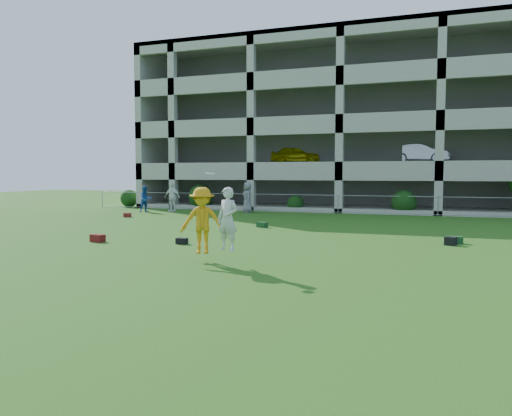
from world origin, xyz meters
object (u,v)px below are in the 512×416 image
at_px(bystander_a, 146,199).
at_px(bystander_b, 172,197).
at_px(frisbee_contest, 207,220).
at_px(crate_d, 451,241).
at_px(parking_garage, 359,130).
at_px(bystander_c, 247,197).

xyz_separation_m(bystander_a, bystander_b, (1.59, 0.70, 0.12)).
xyz_separation_m(bystander_a, frisbee_contest, (11.89, -15.65, 0.37)).
xyz_separation_m(crate_d, frisbee_contest, (-6.65, -6.12, 1.08)).
distance_m(crate_d, parking_garage, 23.11).
relative_size(bystander_b, bystander_c, 0.99).
bearing_deg(bystander_b, crate_d, -26.52).
distance_m(bystander_a, parking_garage, 17.80).
relative_size(bystander_c, crate_d, 5.66).
bearing_deg(bystander_c, bystander_a, -109.88).
xyz_separation_m(bystander_a, bystander_c, (6.54, 1.74, 0.13)).
distance_m(bystander_b, crate_d, 19.80).
bearing_deg(frisbee_contest, bystander_b, 122.20).
distance_m(bystander_b, parking_garage, 16.22).
bearing_deg(bystander_c, bystander_b, -112.86).
bearing_deg(bystander_c, parking_garage, 116.19).
relative_size(bystander_c, parking_garage, 0.07).
xyz_separation_m(bystander_a, crate_d, (18.54, -9.53, -0.71)).
xyz_separation_m(frisbee_contest, parking_garage, (0.30, 27.55, 4.78)).
height_order(bystander_a, crate_d, bystander_a).
distance_m(bystander_c, parking_garage, 12.67).
bearing_deg(parking_garage, bystander_c, -119.05).
relative_size(bystander_a, bystander_b, 0.87).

